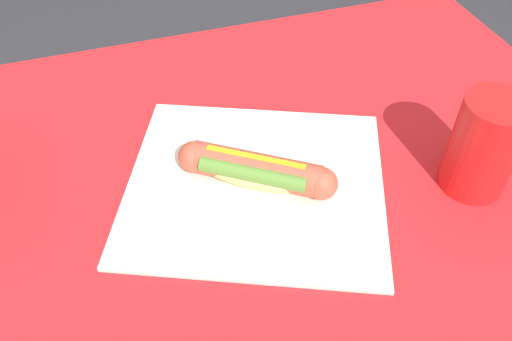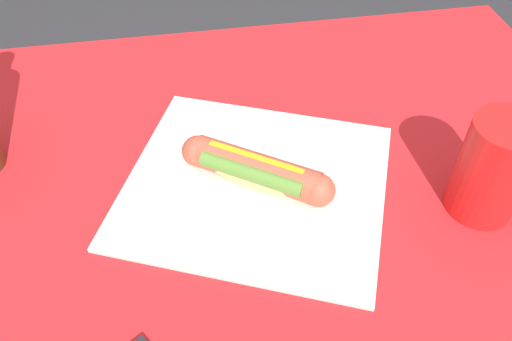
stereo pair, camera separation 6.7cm
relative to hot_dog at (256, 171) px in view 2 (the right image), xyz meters
The scene contains 4 objects.
dining_table 0.18m from the hot_dog, ahead, with size 1.13×0.79×0.76m.
paper_wrapper 0.03m from the hot_dog, 124.39° to the right, with size 0.33×0.30×0.01m, color silver.
hot_dog is the anchor object (origin of this frame).
drinking_cup 0.28m from the hot_dog, 163.66° to the left, with size 0.08×0.08×0.13m, color red.
Camera 2 is at (0.05, 0.46, 1.27)m, focal length 37.05 mm.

